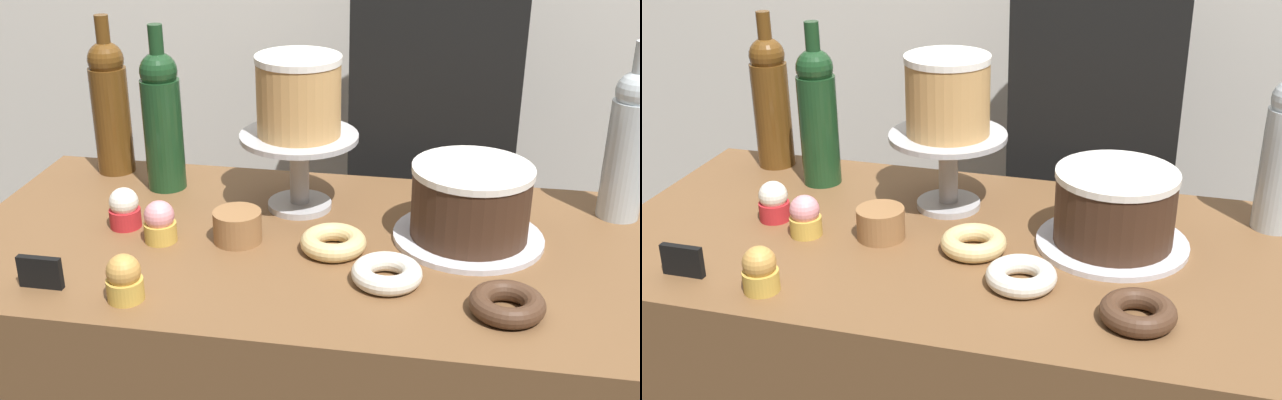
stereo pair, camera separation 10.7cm
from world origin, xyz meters
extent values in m
cylinder|color=#B2B2B7|center=(-0.06, 0.14, 0.94)|extent=(0.12, 0.12, 0.01)
cylinder|color=#B2B2B7|center=(-0.06, 0.14, 1.00)|extent=(0.04, 0.04, 0.12)
cylinder|color=#B2B2B7|center=(-0.06, 0.14, 1.07)|extent=(0.22, 0.22, 0.01)
cylinder|color=tan|center=(-0.06, 0.14, 1.14)|extent=(0.15, 0.15, 0.13)
cylinder|color=white|center=(-0.06, 0.14, 1.21)|extent=(0.16, 0.16, 0.01)
cylinder|color=silver|center=(0.25, 0.06, 0.93)|extent=(0.26, 0.26, 0.01)
cylinder|color=#3D2619|center=(0.25, 0.06, 1.00)|extent=(0.20, 0.20, 0.11)
cylinder|color=white|center=(0.25, 0.06, 1.06)|extent=(0.21, 0.21, 0.01)
cylinder|color=#B2BCC1|center=(0.52, 0.20, 1.04)|extent=(0.08, 0.08, 0.22)
sphere|color=#B2BCC1|center=(0.52, 0.20, 1.17)|extent=(0.07, 0.07, 0.07)
cylinder|color=#193D1E|center=(-0.34, 0.19, 1.04)|extent=(0.08, 0.08, 0.22)
sphere|color=#193D1E|center=(-0.34, 0.19, 1.17)|extent=(0.07, 0.07, 0.07)
cylinder|color=#193D1E|center=(-0.34, 0.19, 1.22)|extent=(0.03, 0.03, 0.08)
cylinder|color=#5B3814|center=(-0.48, 0.25, 1.04)|extent=(0.08, 0.08, 0.22)
sphere|color=#5B3814|center=(-0.48, 0.25, 1.17)|extent=(0.07, 0.07, 0.07)
cylinder|color=#5B3814|center=(-0.48, 0.25, 1.22)|extent=(0.03, 0.03, 0.08)
cylinder|color=gold|center=(-0.25, -0.24, 0.95)|extent=(0.06, 0.06, 0.03)
sphere|color=#CC9347|center=(-0.25, -0.24, 0.98)|extent=(0.05, 0.05, 0.05)
cylinder|color=red|center=(-0.35, 0.00, 0.95)|extent=(0.06, 0.06, 0.03)
sphere|color=white|center=(-0.35, 0.00, 0.98)|extent=(0.05, 0.05, 0.05)
cylinder|color=gold|center=(-0.27, -0.04, 0.95)|extent=(0.06, 0.06, 0.03)
sphere|color=pink|center=(-0.27, -0.04, 0.98)|extent=(0.05, 0.05, 0.05)
torus|color=silver|center=(0.13, -0.12, 0.95)|extent=(0.11, 0.11, 0.03)
torus|color=#472D1E|center=(0.31, -0.18, 0.95)|extent=(0.11, 0.11, 0.03)
torus|color=#E0C17F|center=(0.03, -0.03, 0.95)|extent=(0.11, 0.11, 0.03)
cylinder|color=olive|center=(-0.14, -0.02, 0.94)|extent=(0.08, 0.08, 0.01)
cylinder|color=olive|center=(-0.14, -0.02, 0.95)|extent=(0.08, 0.08, 0.01)
cylinder|color=olive|center=(-0.14, -0.02, 0.96)|extent=(0.08, 0.08, 0.01)
cylinder|color=olive|center=(-0.14, -0.02, 0.97)|extent=(0.08, 0.08, 0.01)
cylinder|color=olive|center=(-0.14, -0.02, 0.98)|extent=(0.08, 0.08, 0.01)
cube|color=black|center=(-0.40, -0.23, 0.96)|extent=(0.07, 0.01, 0.05)
cube|color=black|center=(0.17, 0.54, 0.42)|extent=(0.28, 0.18, 0.85)
cube|color=black|center=(0.17, 0.54, 1.12)|extent=(0.36, 0.22, 0.55)
camera|label=1|loc=(0.22, -1.22, 1.56)|focal=45.22mm
camera|label=2|loc=(0.32, -1.20, 1.56)|focal=45.22mm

